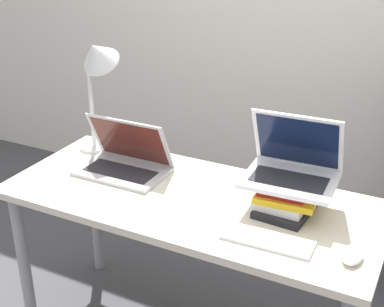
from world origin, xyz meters
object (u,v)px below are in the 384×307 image
at_px(book_stack, 287,195).
at_px(wireless_keyboard, 267,240).
at_px(laptop_on_books, 292,167).
at_px(mouse, 352,255).
at_px(desk_lamp, 96,66).
at_px(laptop_left, 125,161).

bearing_deg(book_stack, wireless_keyboard, -87.20).
relative_size(laptop_on_books, wireless_keyboard, 1.08).
relative_size(mouse, desk_lamp, 0.21).
height_order(wireless_keyboard, desk_lamp, desk_lamp).
height_order(laptop_on_books, mouse, laptop_on_books).
distance_m(laptop_left, laptop_on_books, 0.71).
relative_size(book_stack, wireless_keyboard, 0.87).
height_order(book_stack, desk_lamp, desk_lamp).
xyz_separation_m(book_stack, desk_lamp, (-0.88, 0.09, 0.35)).
bearing_deg(laptop_left, mouse, -11.66).
height_order(book_stack, mouse, book_stack).
bearing_deg(book_stack, laptop_left, -179.11).
xyz_separation_m(laptop_left, laptop_on_books, (0.70, 0.03, 0.12)).
xyz_separation_m(laptop_left, wireless_keyboard, (0.71, -0.23, -0.04)).
relative_size(wireless_keyboard, mouse, 2.68).
bearing_deg(laptop_on_books, mouse, -39.69).
xyz_separation_m(laptop_left, desk_lamp, (-0.19, 0.11, 0.35)).
bearing_deg(desk_lamp, mouse, -14.76).
distance_m(laptop_left, mouse, 1.00).
bearing_deg(laptop_left, laptop_on_books, 2.17).
bearing_deg(mouse, laptop_left, 168.34).
xyz_separation_m(wireless_keyboard, mouse, (0.27, 0.03, 0.01)).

